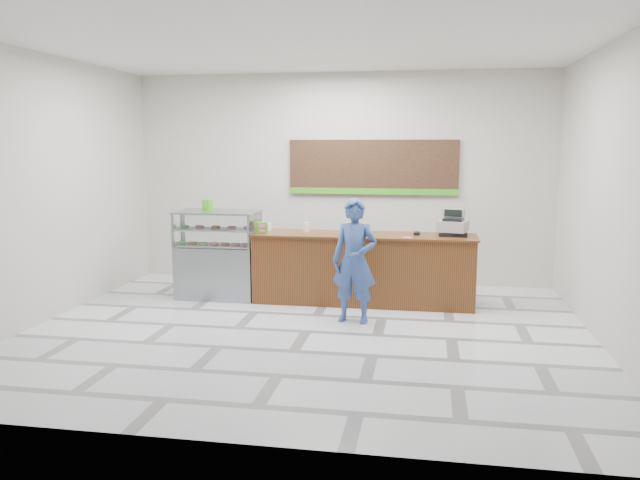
% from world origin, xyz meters
% --- Properties ---
extents(floor, '(7.00, 7.00, 0.00)m').
position_xyz_m(floor, '(0.00, 0.00, 0.00)').
color(floor, silver).
rests_on(floor, ground).
extents(back_wall, '(7.00, 0.00, 7.00)m').
position_xyz_m(back_wall, '(0.00, 3.00, 1.75)').
color(back_wall, beige).
rests_on(back_wall, floor).
extents(ceiling, '(7.00, 7.00, 0.00)m').
position_xyz_m(ceiling, '(0.00, 0.00, 3.50)').
color(ceiling, silver).
rests_on(ceiling, back_wall).
extents(sales_counter, '(3.26, 0.76, 1.03)m').
position_xyz_m(sales_counter, '(0.55, 1.55, 0.52)').
color(sales_counter, brown).
rests_on(sales_counter, floor).
extents(display_case, '(1.22, 0.72, 1.33)m').
position_xyz_m(display_case, '(-1.67, 1.55, 0.68)').
color(display_case, gray).
rests_on(display_case, floor).
extents(menu_board, '(2.80, 0.06, 0.90)m').
position_xyz_m(menu_board, '(0.55, 2.96, 1.93)').
color(menu_board, black).
rests_on(menu_board, back_wall).
extents(cash_register, '(0.48, 0.50, 0.37)m').
position_xyz_m(cash_register, '(1.82, 1.66, 1.17)').
color(cash_register, black).
rests_on(cash_register, sales_counter).
extents(card_terminal, '(0.10, 0.17, 0.04)m').
position_xyz_m(card_terminal, '(1.32, 1.62, 1.05)').
color(card_terminal, black).
rests_on(card_terminal, sales_counter).
extents(serving_tray, '(0.44, 0.37, 0.02)m').
position_xyz_m(serving_tray, '(0.41, 1.51, 1.04)').
color(serving_tray, '#44C91C').
rests_on(serving_tray, sales_counter).
extents(napkin_box, '(0.15, 0.15, 0.11)m').
position_xyz_m(napkin_box, '(-0.95, 1.68, 1.08)').
color(napkin_box, white).
rests_on(napkin_box, sales_counter).
extents(straw_cup, '(0.09, 0.09, 0.13)m').
position_xyz_m(straw_cup, '(-0.32, 1.68, 1.10)').
color(straw_cup, silver).
rests_on(straw_cup, sales_counter).
extents(promo_box, '(0.20, 0.15, 0.16)m').
position_xyz_m(promo_box, '(-0.95, 1.42, 1.11)').
color(promo_box, '#419E1C').
rests_on(promo_box, sales_counter).
extents(donut_decal, '(0.15, 0.15, 0.00)m').
position_xyz_m(donut_decal, '(1.19, 1.32, 1.03)').
color(donut_decal, '#E65D82').
rests_on(donut_decal, sales_counter).
extents(green_cup_left, '(0.10, 0.10, 0.15)m').
position_xyz_m(green_cup_left, '(-1.94, 1.77, 1.41)').
color(green_cup_left, '#419E1C').
rests_on(green_cup_left, display_case).
extents(green_cup_right, '(0.10, 0.10, 0.15)m').
position_xyz_m(green_cup_right, '(-1.82, 1.65, 1.41)').
color(green_cup_right, '#419E1C').
rests_on(green_cup_right, display_case).
extents(customer, '(0.65, 0.48, 1.64)m').
position_xyz_m(customer, '(0.54, 0.56, 0.82)').
color(customer, '#2F4A86').
rests_on(customer, floor).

